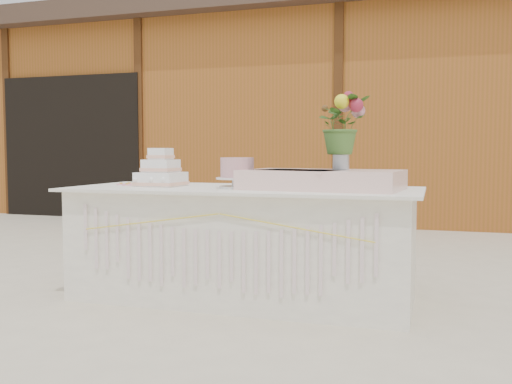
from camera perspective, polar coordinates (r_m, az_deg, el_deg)
ground at (r=4.03m, az=-1.30°, el=-10.54°), size 80.00×80.00×0.00m
barn at (r=9.80m, az=10.07°, el=7.82°), size 12.60×4.60×3.30m
cake_table at (r=3.95m, az=-1.33°, el=-5.12°), size 2.40×1.00×0.77m
wedding_cake at (r=4.14m, az=-9.48°, el=1.86°), size 0.31×0.31×0.27m
pink_cake_stand at (r=3.84m, az=-1.89°, el=2.10°), size 0.29×0.29×0.21m
satin_runner at (r=3.76m, az=6.64°, el=1.24°), size 1.06×0.68×0.13m
flower_vase at (r=3.79m, az=8.49°, el=3.34°), size 0.11×0.11×0.15m
bouquet at (r=3.79m, az=8.53°, el=7.37°), size 0.46×0.45×0.38m
loose_flowers at (r=4.31m, az=-13.22°, el=0.78°), size 0.25×0.38×0.02m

